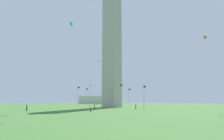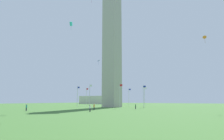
{
  "view_description": "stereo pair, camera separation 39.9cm",
  "coord_description": "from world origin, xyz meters",
  "px_view_note": "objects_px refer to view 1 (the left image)",
  "views": [
    {
      "loc": [
        43.8,
        -65.15,
        2.62
      ],
      "look_at": [
        0.0,
        0.0,
        14.96
      ],
      "focal_mm": 31.16,
      "sensor_mm": 36.0,
      "label": 1
    },
    {
      "loc": [
        44.13,
        -64.93,
        2.62
      ],
      "look_at": [
        0.0,
        0.0,
        14.96
      ],
      "focal_mm": 31.16,
      "sensor_mm": 36.0,
      "label": 2
    }
  ],
  "objects_px": {
    "obelisk_monument": "(112,42)",
    "person_white_shirt": "(91,108)",
    "flagpole_ne": "(145,96)",
    "flagpole_nw": "(120,95)",
    "flagpole_sw": "(77,96)",
    "flagpole_w": "(90,95)",
    "kite_blue_diamond": "(99,61)",
    "kite_orange_delta": "(205,38)",
    "distant_building": "(97,100)",
    "flagpole_se": "(106,97)",
    "person_green_shirt": "(136,106)",
    "flagpole_e": "(129,96)",
    "flagpole_s": "(86,96)",
    "person_orange_shirt": "(94,107)",
    "person_teal_shirt": "(27,107)",
    "flagpole_n": "(144,95)",
    "kite_cyan_box": "(71,24)"
  },
  "relations": [
    {
      "from": "person_green_shirt",
      "to": "person_white_shirt",
      "type": "xyz_separation_m",
      "value": [
        -1.41,
        -20.28,
        -0.0
      ]
    },
    {
      "from": "person_green_shirt",
      "to": "person_white_shirt",
      "type": "relative_size",
      "value": 1.01
    },
    {
      "from": "flagpole_w",
      "to": "flagpole_e",
      "type": "bearing_deg",
      "value": 90.0
    },
    {
      "from": "flagpole_sw",
      "to": "flagpole_nw",
      "type": "xyz_separation_m",
      "value": [
        19.39,
        -0.0,
        0.0
      ]
    },
    {
      "from": "flagpole_n",
      "to": "flagpole_s",
      "type": "relative_size",
      "value": 1.0
    },
    {
      "from": "flagpole_nw",
      "to": "kite_blue_diamond",
      "type": "relative_size",
      "value": 4.94
    },
    {
      "from": "flagpole_s",
      "to": "person_white_shirt",
      "type": "bearing_deg",
      "value": -47.05
    },
    {
      "from": "person_green_shirt",
      "to": "flagpole_e",
      "type": "bearing_deg",
      "value": -25.37
    },
    {
      "from": "flagpole_n",
      "to": "flagpole_e",
      "type": "xyz_separation_m",
      "value": [
        -13.71,
        13.71,
        0.0
      ]
    },
    {
      "from": "flagpole_s",
      "to": "flagpole_sw",
      "type": "height_order",
      "value": "same"
    },
    {
      "from": "flagpole_se",
      "to": "flagpole_sw",
      "type": "xyz_separation_m",
      "value": [
        -0.0,
        -19.39,
        0.0
      ]
    },
    {
      "from": "flagpole_se",
      "to": "person_orange_shirt",
      "type": "distance_m",
      "value": 37.51
    },
    {
      "from": "flagpole_n",
      "to": "person_green_shirt",
      "type": "distance_m",
      "value": 10.1
    },
    {
      "from": "flagpole_w",
      "to": "person_green_shirt",
      "type": "bearing_deg",
      "value": 16.15
    },
    {
      "from": "obelisk_monument",
      "to": "person_white_shirt",
      "type": "distance_m",
      "value": 41.79
    },
    {
      "from": "flagpole_s",
      "to": "kite_orange_delta",
      "type": "bearing_deg",
      "value": -12.1
    },
    {
      "from": "flagpole_e",
      "to": "flagpole_s",
      "type": "bearing_deg",
      "value": -135.0
    },
    {
      "from": "flagpole_ne",
      "to": "person_teal_shirt",
      "type": "height_order",
      "value": "flagpole_ne"
    },
    {
      "from": "obelisk_monument",
      "to": "person_green_shirt",
      "type": "bearing_deg",
      "value": -31.31
    },
    {
      "from": "kite_cyan_box",
      "to": "kite_blue_diamond",
      "type": "distance_m",
      "value": 19.25
    },
    {
      "from": "kite_blue_diamond",
      "to": "flagpole_ne",
      "type": "bearing_deg",
      "value": 65.56
    },
    {
      "from": "flagpole_sw",
      "to": "distant_building",
      "type": "relative_size",
      "value": 0.34
    },
    {
      "from": "flagpole_s",
      "to": "person_orange_shirt",
      "type": "height_order",
      "value": "flagpole_s"
    },
    {
      "from": "kite_cyan_box",
      "to": "kite_orange_delta",
      "type": "bearing_deg",
      "value": 26.91
    },
    {
      "from": "flagpole_se",
      "to": "person_orange_shirt",
      "type": "height_order",
      "value": "flagpole_se"
    },
    {
      "from": "flagpole_ne",
      "to": "kite_cyan_box",
      "type": "xyz_separation_m",
      "value": [
        -5.56,
        -37.01,
        20.18
      ]
    },
    {
      "from": "flagpole_s",
      "to": "flagpole_e",
      "type": "bearing_deg",
      "value": 45.0
    },
    {
      "from": "flagpole_ne",
      "to": "flagpole_se",
      "type": "relative_size",
      "value": 1.0
    },
    {
      "from": "flagpole_sw",
      "to": "kite_orange_delta",
      "type": "xyz_separation_m",
      "value": [
        46.37,
        -1.11,
        14.37
      ]
    },
    {
      "from": "flagpole_s",
      "to": "person_white_shirt",
      "type": "relative_size",
      "value": 5.04
    },
    {
      "from": "person_white_shirt",
      "to": "obelisk_monument",
      "type": "bearing_deg",
      "value": -27.47
    },
    {
      "from": "flagpole_ne",
      "to": "kite_orange_delta",
      "type": "xyz_separation_m",
      "value": [
        26.98,
        -20.5,
        14.37
      ]
    },
    {
      "from": "kite_cyan_box",
      "to": "distant_building",
      "type": "xyz_separation_m",
      "value": [
        -57.75,
        85.08,
        -21.57
      ]
    },
    {
      "from": "obelisk_monument",
      "to": "flagpole_se",
      "type": "height_order",
      "value": "obelisk_monument"
    },
    {
      "from": "flagpole_n",
      "to": "kite_cyan_box",
      "type": "distance_m",
      "value": 35.29
    },
    {
      "from": "flagpole_n",
      "to": "flagpole_nw",
      "type": "bearing_deg",
      "value": -112.5
    },
    {
      "from": "flagpole_se",
      "to": "flagpole_w",
      "type": "height_order",
      "value": "same"
    },
    {
      "from": "flagpole_se",
      "to": "kite_cyan_box",
      "type": "relative_size",
      "value": 3.35
    },
    {
      "from": "flagpole_ne",
      "to": "kite_blue_diamond",
      "type": "height_order",
      "value": "kite_blue_diamond"
    },
    {
      "from": "distant_building",
      "to": "kite_orange_delta",
      "type": "bearing_deg",
      "value": -37.21
    },
    {
      "from": "flagpole_ne",
      "to": "flagpole_nw",
      "type": "height_order",
      "value": "same"
    },
    {
      "from": "obelisk_monument",
      "to": "kite_blue_diamond",
      "type": "distance_m",
      "value": 14.04
    },
    {
      "from": "flagpole_nw",
      "to": "kite_blue_diamond",
      "type": "xyz_separation_m",
      "value": [
        -8.93,
        -0.26,
        12.56
      ]
    },
    {
      "from": "person_teal_shirt",
      "to": "kite_orange_delta",
      "type": "bearing_deg",
      "value": -76.72
    },
    {
      "from": "flagpole_ne",
      "to": "flagpole_nw",
      "type": "distance_m",
      "value": 19.39
    },
    {
      "from": "flagpole_sw",
      "to": "flagpole_w",
      "type": "xyz_separation_m",
      "value": [
        9.7,
        -4.02,
        0.0
      ]
    },
    {
      "from": "flagpole_e",
      "to": "obelisk_monument",
      "type": "bearing_deg",
      "value": -90.25
    },
    {
      "from": "flagpole_n",
      "to": "flagpole_sw",
      "type": "height_order",
      "value": "same"
    },
    {
      "from": "person_green_shirt",
      "to": "kite_blue_diamond",
      "type": "xyz_separation_m",
      "value": [
        -14.47,
        -0.66,
        16.19
      ]
    },
    {
      "from": "flagpole_ne",
      "to": "flagpole_nw",
      "type": "relative_size",
      "value": 1.0
    }
  ]
}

